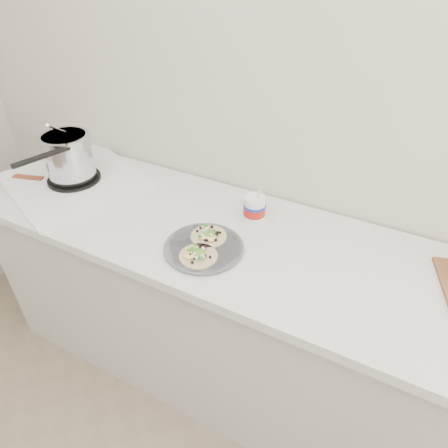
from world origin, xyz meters
The scene contains 5 objects.
counter centered at (0.00, 1.43, 0.45)m, with size 2.44×0.66×0.90m.
stove centered at (-0.90, 1.43, 0.99)m, with size 0.74×0.72×0.28m.
taco_plate centered at (-0.14, 1.29, 0.92)m, with size 0.29×0.29×0.04m.
tub centered at (-0.05, 1.55, 0.96)m, with size 0.09×0.09×0.20m.
bacon_plate centered at (-1.10, 1.34, 0.91)m, with size 0.23×0.23×0.02m.
Camera 1 is at (0.45, 0.34, 1.83)m, focal length 32.00 mm.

